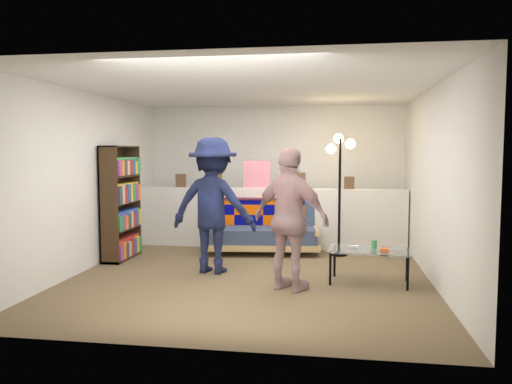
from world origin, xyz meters
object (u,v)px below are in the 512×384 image
bookshelf (121,206)px  person_right (291,219)px  person_left (213,205)px  futon_sofa (264,230)px  floor_lamp (340,169)px  coffee_table (370,252)px

bookshelf → person_right: (2.64, -1.31, 0.04)m
bookshelf → person_left: size_ratio=0.94×
person_left → person_right: person_left is taller
futon_sofa → bookshelf: (-2.04, -0.79, 0.44)m
bookshelf → person_left: (1.56, -0.60, 0.11)m
bookshelf → person_right: bearing=-26.4°
floor_lamp → person_right: (-0.58, -2.08, -0.50)m
person_right → futon_sofa: bearing=-46.2°
bookshelf → coffee_table: size_ratio=1.61×
bookshelf → coffee_table: bearing=-13.6°
futon_sofa → floor_lamp: 1.53m
futon_sofa → coffee_table: (1.53, -1.65, 0.04)m
futon_sofa → bookshelf: size_ratio=1.09×
floor_lamp → person_right: floor_lamp is taller
coffee_table → person_left: 2.10m
coffee_table → floor_lamp: size_ratio=0.56×
coffee_table → bookshelf: bearing=166.4°
floor_lamp → person_left: (-1.67, -1.37, -0.44)m
coffee_table → person_right: size_ratio=0.63×
coffee_table → floor_lamp: floor_lamp is taller
futon_sofa → floor_lamp: floor_lamp is taller
futon_sofa → person_left: size_ratio=1.03×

